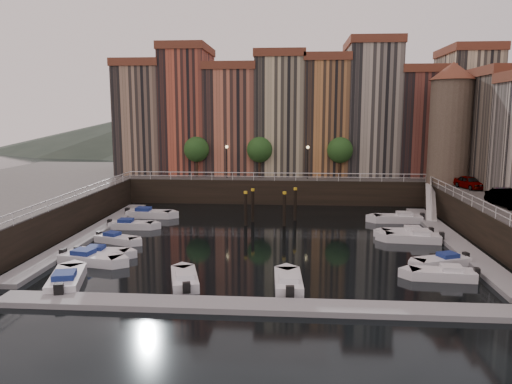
# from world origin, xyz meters

# --- Properties ---
(ground) EXTENTS (200.00, 200.00, 0.00)m
(ground) POSITION_xyz_m (0.00, 0.00, 0.00)
(ground) COLOR black
(ground) RESTS_ON ground
(quay_far) EXTENTS (80.00, 20.00, 3.00)m
(quay_far) POSITION_xyz_m (0.00, 26.00, 1.50)
(quay_far) COLOR black
(quay_far) RESTS_ON ground
(dock_left) EXTENTS (2.00, 28.00, 0.35)m
(dock_left) POSITION_xyz_m (-16.20, -1.00, 0.17)
(dock_left) COLOR gray
(dock_left) RESTS_ON ground
(dock_right) EXTENTS (2.00, 28.00, 0.35)m
(dock_right) POSITION_xyz_m (16.20, -1.00, 0.17)
(dock_right) COLOR gray
(dock_right) RESTS_ON ground
(dock_near) EXTENTS (30.00, 2.00, 0.35)m
(dock_near) POSITION_xyz_m (0.00, -17.00, 0.17)
(dock_near) COLOR gray
(dock_near) RESTS_ON ground
(mountains) EXTENTS (145.00, 100.00, 18.00)m
(mountains) POSITION_xyz_m (1.72, 110.00, 7.92)
(mountains) COLOR #2D382D
(mountains) RESTS_ON ground
(far_terrace) EXTENTS (48.70, 10.30, 17.50)m
(far_terrace) POSITION_xyz_m (3.31, 23.50, 10.95)
(far_terrace) COLOR #9B7B62
(far_terrace) RESTS_ON quay_far
(corner_tower) EXTENTS (5.20, 5.20, 13.80)m
(corner_tower) POSITION_xyz_m (20.00, 14.50, 10.19)
(corner_tower) COLOR #6B5B4C
(corner_tower) RESTS_ON quay_right
(promenade_trees) EXTENTS (21.20, 3.20, 5.20)m
(promenade_trees) POSITION_xyz_m (-1.33, 18.20, 6.58)
(promenade_trees) COLOR black
(promenade_trees) RESTS_ON quay_far
(street_lamps) EXTENTS (10.36, 0.36, 4.18)m
(street_lamps) POSITION_xyz_m (-1.00, 17.20, 5.90)
(street_lamps) COLOR black
(street_lamps) RESTS_ON quay_far
(railings) EXTENTS (36.08, 34.04, 0.52)m
(railings) POSITION_xyz_m (0.00, 4.88, 3.79)
(railings) COLOR white
(railings) RESTS_ON ground
(gangway) EXTENTS (2.78, 8.32, 3.73)m
(gangway) POSITION_xyz_m (17.10, 10.00, 1.92)
(gangway) COLOR white
(gangway) RESTS_ON ground
(mooring_pilings) EXTENTS (5.29, 3.15, 3.78)m
(mooring_pilings) POSITION_xyz_m (-0.08, 5.56, 1.65)
(mooring_pilings) COLOR black
(mooring_pilings) RESTS_ON ground
(boat_left_0) EXTENTS (5.06, 2.72, 1.13)m
(boat_left_0) POSITION_xyz_m (-12.81, -9.23, 0.38)
(boat_left_0) COLOR silver
(boat_left_0) RESTS_ON ground
(boat_left_1) EXTENTS (4.23, 1.55, 0.97)m
(boat_left_1) POSITION_xyz_m (-12.59, -7.48, 0.33)
(boat_left_1) COLOR silver
(boat_left_1) RESTS_ON ground
(boat_left_2) EXTENTS (4.20, 2.76, 0.95)m
(boat_left_2) POSITION_xyz_m (-13.01, -3.07, 0.32)
(boat_left_2) COLOR silver
(boat_left_2) RESTS_ON ground
(boat_left_3) EXTENTS (4.48, 1.67, 1.03)m
(boat_left_3) POSITION_xyz_m (-13.51, 2.30, 0.35)
(boat_left_3) COLOR silver
(boat_left_3) RESTS_ON ground
(boat_left_4) EXTENTS (5.08, 2.06, 1.16)m
(boat_left_4) POSITION_xyz_m (-13.32, 7.60, 0.39)
(boat_left_4) COLOR silver
(boat_left_4) RESTS_ON ground
(boat_right_0) EXTENTS (4.55, 1.91, 1.03)m
(boat_right_0) POSITION_xyz_m (12.58, -10.80, 0.35)
(boat_right_0) COLOR silver
(boat_right_0) RESTS_ON ground
(boat_right_1) EXTENTS (4.45, 3.01, 1.01)m
(boat_right_1) POSITION_xyz_m (13.35, -7.75, 0.34)
(boat_right_1) COLOR silver
(boat_right_1) RESTS_ON ground
(boat_right_2) EXTENTS (5.00, 2.24, 1.13)m
(boat_right_2) POSITION_xyz_m (12.90, -0.83, 0.38)
(boat_right_2) COLOR silver
(boat_right_2) RESTS_ON ground
(boat_right_3) EXTENTS (4.60, 1.85, 1.05)m
(boat_right_3) POSITION_xyz_m (12.72, 0.98, 0.35)
(boat_right_3) COLOR silver
(boat_right_3) RESTS_ON ground
(boat_right_4) EXTENTS (5.05, 1.91, 1.16)m
(boat_right_4) POSITION_xyz_m (13.22, 7.21, 0.39)
(boat_right_4) COLOR silver
(boat_right_4) RESTS_ON ground
(boat_near_0) EXTENTS (3.14, 5.36, 1.20)m
(boat_near_0) POSITION_xyz_m (-12.33, -14.13, 0.40)
(boat_near_0) COLOR silver
(boat_near_0) RESTS_ON ground
(boat_near_1) EXTENTS (2.71, 4.60, 1.03)m
(boat_near_1) POSITION_xyz_m (-4.73, -13.22, 0.35)
(boat_near_1) COLOR silver
(boat_near_1) RESTS_ON ground
(boat_near_2) EXTENTS (1.97, 4.79, 1.09)m
(boat_near_2) POSITION_xyz_m (2.07, -13.36, 0.37)
(boat_near_2) COLOR silver
(boat_near_2) RESTS_ON ground
(car_a) EXTENTS (2.62, 4.29, 1.36)m
(car_a) POSITION_xyz_m (21.17, 10.47, 3.68)
(car_a) COLOR gray
(car_a) RESTS_ON quay_right
(car_b) EXTENTS (2.60, 4.94, 1.55)m
(car_b) POSITION_xyz_m (20.79, -0.43, 3.77)
(car_b) COLOR gray
(car_b) RESTS_ON quay_right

